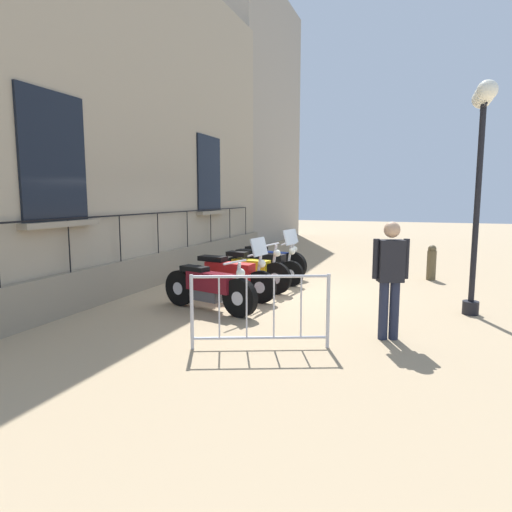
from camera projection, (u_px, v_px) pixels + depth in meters
The scene contains 12 objects.
ground_plane at pixel (258, 292), 9.96m from camera, with size 60.00×60.00×0.00m, color tan.
building_facade at pixel (140, 118), 10.43m from camera, with size 0.82×13.81×8.08m.
motorcycle_maroon at pixel (209, 288), 8.21m from camera, with size 2.11×0.85×0.99m.
motorcycle_red at pixel (229, 276), 9.17m from camera, with size 2.18×0.75×1.30m.
motorcycle_yellow at pixel (250, 272), 9.95m from camera, with size 2.02×0.69×1.10m.
motorcycle_black at pixel (263, 265), 10.83m from camera, with size 2.14×0.74×1.34m.
motorcycle_blue at pixel (269, 261), 11.76m from camera, with size 2.18×0.74×1.28m.
lamppost at pixel (481, 147), 7.65m from camera, with size 0.33×1.03×3.98m.
crowd_barrier at pixel (260, 309), 6.16m from camera, with size 1.80×0.75×1.05m.
bollard at pixel (432, 262), 11.31m from camera, with size 0.23×0.23×0.89m.
pedestrian_standing at pixel (390, 273), 6.52m from camera, with size 0.50×0.33×1.75m.
distant_building at pixel (229, 122), 21.27m from camera, with size 4.96×7.73×11.26m.
Camera 1 is at (3.28, -9.20, 2.10)m, focal length 31.33 mm.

